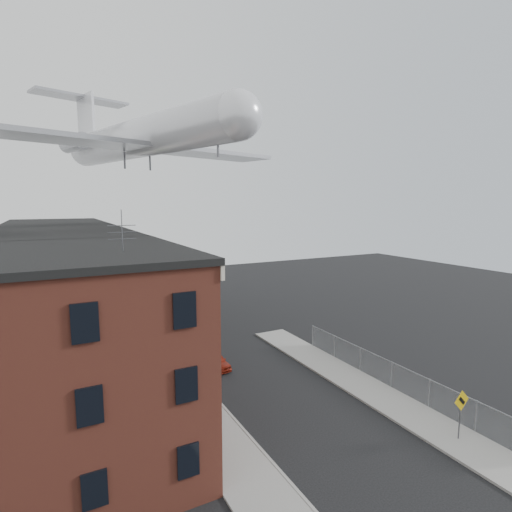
% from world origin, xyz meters
% --- Properties ---
extents(ground, '(120.00, 120.00, 0.00)m').
position_xyz_m(ground, '(0.00, 0.00, 0.00)').
color(ground, black).
rests_on(ground, ground).
extents(sidewalk_left, '(3.00, 62.00, 0.12)m').
position_xyz_m(sidewalk_left, '(-5.50, 24.00, 0.06)').
color(sidewalk_left, gray).
rests_on(sidewalk_left, ground).
extents(sidewalk_right, '(3.00, 26.00, 0.12)m').
position_xyz_m(sidewalk_right, '(5.50, 6.00, 0.06)').
color(sidewalk_right, gray).
rests_on(sidewalk_right, ground).
extents(curb_left, '(0.15, 62.00, 0.14)m').
position_xyz_m(curb_left, '(-4.05, 24.00, 0.07)').
color(curb_left, gray).
rests_on(curb_left, ground).
extents(curb_right, '(0.15, 26.00, 0.14)m').
position_xyz_m(curb_right, '(4.05, 6.00, 0.07)').
color(curb_right, gray).
rests_on(curb_right, ground).
extents(corner_building, '(10.31, 12.30, 12.15)m').
position_xyz_m(corner_building, '(-12.00, 7.00, 5.16)').
color(corner_building, '#3A1512').
rests_on(corner_building, ground).
extents(row_house_a, '(11.98, 7.00, 10.30)m').
position_xyz_m(row_house_a, '(-11.96, 16.50, 5.13)').
color(row_house_a, slate).
rests_on(row_house_a, ground).
extents(row_house_b, '(11.98, 7.00, 10.30)m').
position_xyz_m(row_house_b, '(-11.96, 23.50, 5.13)').
color(row_house_b, gray).
rests_on(row_house_b, ground).
extents(row_house_c, '(11.98, 7.00, 10.30)m').
position_xyz_m(row_house_c, '(-11.96, 30.50, 5.13)').
color(row_house_c, slate).
rests_on(row_house_c, ground).
extents(row_house_d, '(11.98, 7.00, 10.30)m').
position_xyz_m(row_house_d, '(-11.96, 37.50, 5.13)').
color(row_house_d, gray).
rests_on(row_house_d, ground).
extents(row_house_e, '(11.98, 7.00, 10.30)m').
position_xyz_m(row_house_e, '(-11.96, 44.50, 5.13)').
color(row_house_e, slate).
rests_on(row_house_e, ground).
extents(chainlink_fence, '(0.06, 18.06, 1.90)m').
position_xyz_m(chainlink_fence, '(7.00, 5.00, 1.00)').
color(chainlink_fence, gray).
rests_on(chainlink_fence, ground).
extents(warning_sign, '(1.10, 0.11, 2.80)m').
position_xyz_m(warning_sign, '(5.60, -1.03, 1.88)').
color(warning_sign, '#515156').
rests_on(warning_sign, ground).
extents(utility_pole, '(1.80, 0.26, 9.00)m').
position_xyz_m(utility_pole, '(-5.60, 18.00, 4.67)').
color(utility_pole, black).
rests_on(utility_pole, ground).
extents(street_tree, '(3.22, 3.20, 5.20)m').
position_xyz_m(street_tree, '(-5.27, 27.92, 3.45)').
color(street_tree, black).
rests_on(street_tree, ground).
extents(car_near, '(1.58, 3.34, 1.11)m').
position_xyz_m(car_near, '(-2.19, 13.68, 0.55)').
color(car_near, maroon).
rests_on(car_near, ground).
extents(car_mid, '(1.79, 3.84, 1.22)m').
position_xyz_m(car_mid, '(-3.60, 19.14, 0.61)').
color(car_mid, black).
rests_on(car_mid, ground).
extents(car_far, '(2.07, 4.03, 1.12)m').
position_xyz_m(car_far, '(-2.68, 29.52, 0.56)').
color(car_far, slate).
rests_on(car_far, ground).
extents(airplane, '(25.72, 29.42, 8.51)m').
position_xyz_m(airplane, '(-5.02, 24.61, 18.31)').
color(airplane, white).
rests_on(airplane, ground).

